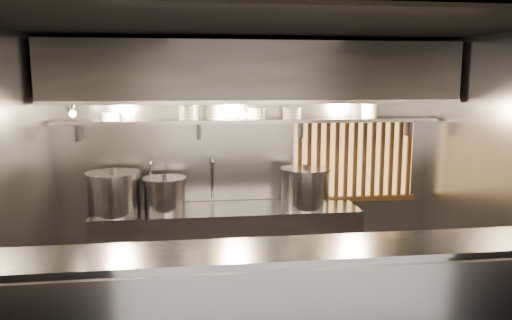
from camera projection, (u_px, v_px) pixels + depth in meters
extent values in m
plane|color=black|center=(269.00, 27.00, 4.32)|extent=(4.50, 4.50, 0.00)
plane|color=gray|center=(249.00, 160.00, 6.01)|extent=(4.50, 0.00, 4.50)
plane|color=gray|center=(8.00, 192.00, 4.24)|extent=(0.00, 3.00, 3.00)
plane|color=gray|center=(498.00, 179.00, 4.83)|extent=(0.00, 3.00, 3.00)
cube|color=gray|center=(289.00, 250.00, 3.65)|extent=(4.50, 0.56, 0.03)
cube|color=gray|center=(227.00, 246.00, 5.75)|extent=(3.00, 0.70, 0.90)
cube|color=gray|center=(251.00, 121.00, 5.75)|extent=(4.40, 0.34, 0.04)
cube|color=#2D2D30|center=(253.00, 73.00, 5.45)|extent=(4.40, 0.80, 0.65)
cube|color=gray|center=(258.00, 102.00, 5.11)|extent=(4.40, 0.03, 0.04)
cube|color=#FFC972|center=(354.00, 159.00, 6.16)|extent=(1.50, 0.02, 0.92)
cube|color=brown|center=(356.00, 120.00, 6.03)|extent=(1.56, 0.06, 0.06)
cube|color=brown|center=(354.00, 199.00, 6.19)|extent=(1.56, 0.06, 0.06)
cube|color=brown|center=(300.00, 161.00, 6.02)|extent=(0.04, 0.04, 0.92)
cube|color=brown|center=(309.00, 161.00, 6.04)|extent=(0.04, 0.04, 0.92)
cube|color=brown|center=(318.00, 161.00, 6.05)|extent=(0.04, 0.04, 0.92)
cube|color=brown|center=(328.00, 160.00, 6.07)|extent=(0.04, 0.04, 0.92)
cube|color=brown|center=(337.00, 160.00, 6.08)|extent=(0.04, 0.04, 0.92)
cube|color=brown|center=(346.00, 160.00, 6.10)|extent=(0.04, 0.04, 0.92)
cube|color=brown|center=(355.00, 160.00, 6.11)|extent=(0.04, 0.04, 0.92)
cube|color=brown|center=(364.00, 160.00, 6.13)|extent=(0.04, 0.04, 0.92)
cube|color=brown|center=(373.00, 159.00, 6.14)|extent=(0.04, 0.04, 0.92)
cube|color=brown|center=(382.00, 159.00, 6.16)|extent=(0.04, 0.04, 0.92)
cube|color=brown|center=(391.00, 159.00, 6.17)|extent=(0.04, 0.04, 0.92)
cube|color=brown|center=(400.00, 159.00, 6.19)|extent=(0.04, 0.04, 0.92)
cube|color=brown|center=(409.00, 159.00, 6.20)|extent=(0.04, 0.04, 0.92)
cylinder|color=silver|center=(152.00, 180.00, 5.84)|extent=(0.03, 0.03, 0.48)
sphere|color=silver|center=(152.00, 160.00, 5.80)|extent=(0.04, 0.04, 0.04)
cylinder|color=silver|center=(151.00, 161.00, 5.68)|extent=(0.03, 0.26, 0.03)
sphere|color=silver|center=(150.00, 163.00, 5.55)|extent=(0.04, 0.04, 0.04)
cylinder|color=silver|center=(150.00, 169.00, 5.56)|extent=(0.03, 0.03, 0.14)
cylinder|color=silver|center=(212.00, 178.00, 5.93)|extent=(0.03, 0.03, 0.48)
sphere|color=silver|center=(212.00, 158.00, 5.89)|extent=(0.04, 0.04, 0.04)
cylinder|color=silver|center=(213.00, 160.00, 5.77)|extent=(0.03, 0.26, 0.03)
sphere|color=silver|center=(213.00, 162.00, 5.64)|extent=(0.04, 0.04, 0.04)
cylinder|color=silver|center=(213.00, 168.00, 5.65)|extent=(0.03, 0.03, 0.14)
cone|color=gray|center=(70.00, 108.00, 5.02)|extent=(0.25, 0.27, 0.20)
sphere|color=#FFE0B2|center=(73.00, 114.00, 5.01)|extent=(0.07, 0.07, 0.07)
cylinder|color=#2D2D30|center=(71.00, 99.00, 5.10)|extent=(0.02, 0.22, 0.02)
cylinder|color=#2D2D30|center=(243.00, 108.00, 5.60)|extent=(0.01, 0.01, 0.12)
sphere|color=#FFE0B2|center=(244.00, 115.00, 5.61)|extent=(0.09, 0.09, 0.09)
cylinder|color=gray|center=(114.00, 194.00, 5.44)|extent=(0.70, 0.70, 0.43)
cylinder|color=gray|center=(113.00, 174.00, 5.41)|extent=(0.73, 0.73, 0.03)
cylinder|color=#2D2D30|center=(113.00, 170.00, 5.40)|extent=(0.06, 0.06, 0.04)
cylinder|color=gray|center=(165.00, 196.00, 5.55)|extent=(0.59, 0.59, 0.35)
cylinder|color=gray|center=(164.00, 179.00, 5.52)|extent=(0.63, 0.63, 0.03)
cylinder|color=#2D2D30|center=(164.00, 176.00, 5.52)|extent=(0.06, 0.06, 0.04)
cylinder|color=gray|center=(305.00, 189.00, 5.73)|extent=(0.65, 0.65, 0.42)
cylinder|color=gray|center=(306.00, 169.00, 5.70)|extent=(0.69, 0.69, 0.03)
cylinder|color=#2D2D30|center=(306.00, 166.00, 5.69)|extent=(0.06, 0.06, 0.04)
cylinder|color=white|center=(111.00, 119.00, 5.54)|extent=(0.20, 0.20, 0.03)
cylinder|color=white|center=(110.00, 115.00, 5.54)|extent=(0.20, 0.20, 0.03)
cylinder|color=white|center=(110.00, 113.00, 5.53)|extent=(0.22, 0.22, 0.01)
cylinder|color=white|center=(189.00, 118.00, 5.66)|extent=(0.21, 0.21, 0.03)
cylinder|color=white|center=(189.00, 115.00, 5.65)|extent=(0.21, 0.21, 0.03)
cylinder|color=white|center=(189.00, 111.00, 5.64)|extent=(0.21, 0.21, 0.03)
cylinder|color=white|center=(189.00, 108.00, 5.64)|extent=(0.21, 0.21, 0.03)
cylinder|color=white|center=(189.00, 105.00, 5.63)|extent=(0.23, 0.23, 0.01)
cylinder|color=white|center=(214.00, 118.00, 5.69)|extent=(0.21, 0.21, 0.03)
cylinder|color=white|center=(214.00, 114.00, 5.69)|extent=(0.21, 0.21, 0.03)
cylinder|color=white|center=(214.00, 111.00, 5.68)|extent=(0.21, 0.21, 0.03)
cylinder|color=white|center=(214.00, 108.00, 5.67)|extent=(0.21, 0.21, 0.03)
cylinder|color=white|center=(214.00, 105.00, 5.67)|extent=(0.23, 0.23, 0.01)
cylinder|color=white|center=(257.00, 117.00, 5.76)|extent=(0.22, 0.22, 0.03)
cylinder|color=white|center=(257.00, 114.00, 5.75)|extent=(0.22, 0.22, 0.03)
cylinder|color=white|center=(257.00, 111.00, 5.75)|extent=(0.22, 0.22, 0.03)
cylinder|color=white|center=(257.00, 108.00, 5.74)|extent=(0.24, 0.24, 0.01)
cylinder|color=white|center=(292.00, 117.00, 5.81)|extent=(0.21, 0.21, 0.03)
cylinder|color=white|center=(292.00, 114.00, 5.80)|extent=(0.21, 0.21, 0.03)
cylinder|color=white|center=(292.00, 111.00, 5.80)|extent=(0.21, 0.21, 0.03)
cylinder|color=white|center=(292.00, 108.00, 5.79)|extent=(0.23, 0.23, 0.01)
cylinder|color=white|center=(369.00, 116.00, 5.93)|extent=(0.18, 0.18, 0.03)
cylinder|color=white|center=(369.00, 113.00, 5.93)|extent=(0.18, 0.18, 0.03)
cylinder|color=white|center=(369.00, 110.00, 5.92)|extent=(0.18, 0.18, 0.03)
cylinder|color=white|center=(369.00, 107.00, 5.92)|extent=(0.18, 0.18, 0.03)
cylinder|color=white|center=(370.00, 104.00, 5.91)|extent=(0.20, 0.20, 0.01)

